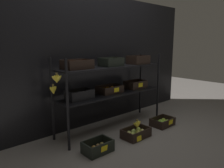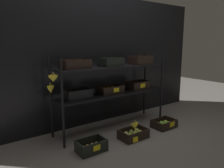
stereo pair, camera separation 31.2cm
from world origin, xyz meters
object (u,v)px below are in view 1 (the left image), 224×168
crate_ground_apple_green (162,122)px  banana_bunch_loose (137,124)px  display_rack (110,80)px  crate_ground_kiwi (98,148)px  crate_ground_pear (136,133)px

crate_ground_apple_green → banana_bunch_loose: 0.62m
display_rack → crate_ground_apple_green: size_ratio=5.23×
crate_ground_kiwi → crate_ground_pear: size_ratio=0.90×
display_rack → crate_ground_pear: size_ratio=4.87×
crate_ground_pear → display_rack: bearing=92.7°
crate_ground_kiwi → crate_ground_apple_green: crate_ground_kiwi is taller
crate_ground_kiwi → banana_bunch_loose: 0.66m
display_rack → crate_ground_kiwi: size_ratio=5.44×
display_rack → banana_bunch_loose: bearing=-85.6°
crate_ground_apple_green → banana_bunch_loose: banana_bunch_loose is taller
display_rack → banana_bunch_loose: (0.04, -0.49, -0.54)m
crate_ground_apple_green → display_rack: bearing=143.8°
banana_bunch_loose → display_rack: bearing=94.4°
crate_ground_kiwi → crate_ground_pear: bearing=-2.0°
crate_ground_kiwi → crate_ground_apple_green: size_ratio=0.96×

